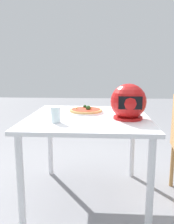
# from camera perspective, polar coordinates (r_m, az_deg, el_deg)

# --- Properties ---
(ground_plane) EXTENTS (14.00, 14.00, 0.00)m
(ground_plane) POSITION_cam_1_polar(r_m,az_deg,el_deg) (2.20, 0.30, -20.24)
(ground_plane) COLOR gray
(dining_table) EXTENTS (0.99, 1.04, 0.74)m
(dining_table) POSITION_cam_1_polar(r_m,az_deg,el_deg) (1.95, 0.32, -3.44)
(dining_table) COLOR white
(dining_table) RESTS_ON ground
(pizza_plate) EXTENTS (0.32, 0.32, 0.01)m
(pizza_plate) POSITION_cam_1_polar(r_m,az_deg,el_deg) (2.08, -0.30, 0.01)
(pizza_plate) COLOR white
(pizza_plate) RESTS_ON dining_table
(pizza) EXTENTS (0.29, 0.29, 0.06)m
(pizza) POSITION_cam_1_polar(r_m,az_deg,el_deg) (2.08, -0.27, 0.50)
(pizza) COLOR tan
(pizza) RESTS_ON pizza_plate
(motorcycle_helmet) EXTENTS (0.28, 0.28, 0.28)m
(motorcycle_helmet) POSITION_cam_1_polar(r_m,az_deg,el_deg) (1.83, 10.10, 2.37)
(motorcycle_helmet) COLOR #B21414
(motorcycle_helmet) RESTS_ON dining_table
(drinking_glass) EXTENTS (0.07, 0.07, 0.11)m
(drinking_glass) POSITION_cam_1_polar(r_m,az_deg,el_deg) (1.70, -7.63, -0.72)
(drinking_glass) COLOR silver
(drinking_glass) RESTS_ON dining_table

